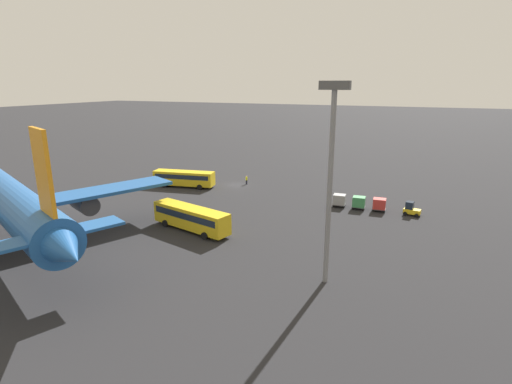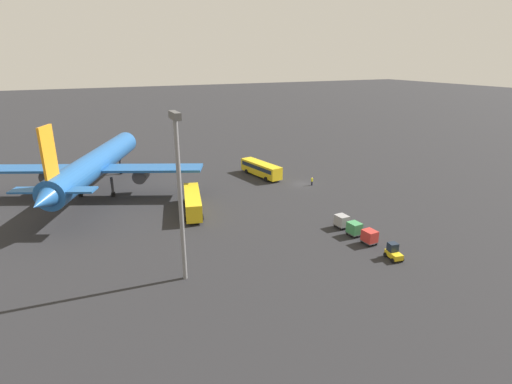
{
  "view_description": "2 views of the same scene",
  "coord_description": "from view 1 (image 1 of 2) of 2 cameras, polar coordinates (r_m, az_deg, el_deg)",
  "views": [
    {
      "loc": [
        -34.01,
        68.61,
        19.5
      ],
      "look_at": [
        -12.51,
        19.12,
        4.73
      ],
      "focal_mm": 28.0,
      "sensor_mm": 36.0,
      "label": 1
    },
    {
      "loc": [
        -67.25,
        42.28,
        25.16
      ],
      "look_at": [
        -12.28,
        16.38,
        4.43
      ],
      "focal_mm": 28.0,
      "sensor_mm": 36.0,
      "label": 2
    }
  ],
  "objects": [
    {
      "name": "light_pole",
      "position": [
        38.18,
        10.63,
        3.57
      ],
      "size": [
        2.8,
        0.7,
        19.71
      ],
      "color": "slate",
      "rests_on": "ground"
    },
    {
      "name": "cargo_cart_green",
      "position": [
        65.59,
        14.48,
        -1.4
      ],
      "size": [
        2.09,
        1.79,
        2.06
      ],
      "rotation": [
        0.0,
        0.0,
        0.06
      ],
      "color": "#38383D",
      "rests_on": "ground"
    },
    {
      "name": "ground_plane",
      "position": [
        79.02,
        -2.79,
        1.0
      ],
      "size": [
        600.0,
        600.0,
        0.0
      ],
      "primitive_type": "plane",
      "color": "#232326"
    },
    {
      "name": "shuttle_bus_near",
      "position": [
        78.39,
        -10.24,
        2.05
      ],
      "size": [
        12.09,
        4.74,
        3.08
      ],
      "rotation": [
        0.0,
        0.0,
        0.18
      ],
      "color": "gold",
      "rests_on": "ground"
    },
    {
      "name": "airplane",
      "position": [
        55.83,
        -31.81,
        -1.05
      ],
      "size": [
        44.21,
        38.47,
        15.91
      ],
      "rotation": [
        0.0,
        0.0,
        -0.42
      ],
      "color": "#1E5193",
      "rests_on": "ground"
    },
    {
      "name": "cargo_cart_red",
      "position": [
        65.4,
        17.21,
        -1.65
      ],
      "size": [
        2.09,
        1.79,
        2.06
      ],
      "rotation": [
        0.0,
        0.0,
        0.06
      ],
      "color": "#38383D",
      "rests_on": "ground"
    },
    {
      "name": "baggage_tug",
      "position": [
        65.18,
        21.29,
        -2.31
      ],
      "size": [
        2.58,
        1.97,
        2.1
      ],
      "rotation": [
        0.0,
        0.0,
        -0.16
      ],
      "color": "gold",
      "rests_on": "ground"
    },
    {
      "name": "shuttle_bus_far",
      "position": [
        55.01,
        -9.28,
        -3.5
      ],
      "size": [
        12.68,
        5.54,
        3.26
      ],
      "rotation": [
        0.0,
        0.0,
        -0.25
      ],
      "color": "gold",
      "rests_on": "ground"
    },
    {
      "name": "cargo_cart_grey",
      "position": [
        66.17,
        11.81,
        -1.09
      ],
      "size": [
        2.09,
        1.79,
        2.06
      ],
      "rotation": [
        0.0,
        0.0,
        0.06
      ],
      "color": "#38383D",
      "rests_on": "ground"
    },
    {
      "name": "worker_person",
      "position": [
        79.35,
        -1.36,
        1.73
      ],
      "size": [
        0.38,
        0.38,
        1.74
      ],
      "color": "#1E1E2D",
      "rests_on": "ground"
    }
  ]
}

